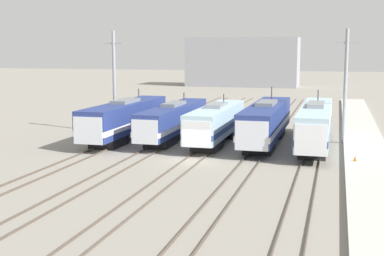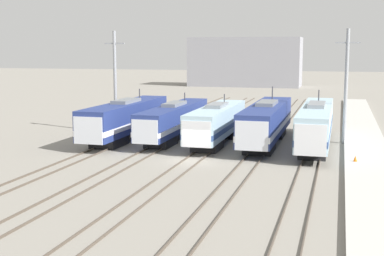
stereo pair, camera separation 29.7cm
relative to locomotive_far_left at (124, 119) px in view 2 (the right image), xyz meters
name	(u,v)px [view 2 (the right image)]	position (x,y,z in m)	size (l,w,h in m)	color
ground_plane	(193,160)	(9.80, -8.36, -2.18)	(400.00, 400.00, 0.00)	gray
rail_pair_far_left	(89,154)	(0.00, -8.36, -2.10)	(1.50, 120.00, 0.15)	#4C4238
rail_pair_center_left	(139,157)	(4.90, -8.36, -2.10)	(1.51, 120.00, 0.15)	#4C4238
rail_pair_center	(193,160)	(9.80, -8.36, -2.10)	(1.51, 120.00, 0.15)	#4C4238
rail_pair_center_right	(250,163)	(14.69, -8.36, -2.10)	(1.51, 120.00, 0.15)	#4C4238
rail_pair_far_right	(310,166)	(19.59, -8.36, -2.10)	(1.50, 120.00, 0.15)	#4C4238
locomotive_far_left	(124,119)	(0.00, 0.00, 0.00)	(3.10, 17.97, 5.08)	black
locomotive_center_left	(173,121)	(4.90, 1.44, -0.15)	(2.76, 17.88, 4.65)	black
locomotive_center	(216,123)	(9.80, 0.16, -0.09)	(2.93, 16.14, 4.72)	#232326
locomotive_center_right	(266,123)	(14.69, 1.31, 0.02)	(3.12, 18.94, 5.49)	black
locomotive_far_right	(316,125)	(19.59, 0.66, 0.04)	(2.82, 19.60, 5.27)	#232326
catenary_tower_left	(115,81)	(-2.68, 3.91, 3.74)	(2.42, 0.35, 11.48)	gray
catenary_tower_right	(346,85)	(22.27, 3.91, 3.74)	(2.42, 0.35, 11.48)	gray
platform	(371,169)	(24.30, -8.36, -2.01)	(4.00, 120.00, 0.34)	#B7B5AD
traffic_cone	(355,159)	(23.15, -6.65, -1.61)	(0.32, 0.32, 0.47)	orange
depot_building	(245,62)	(-2.45, 86.64, 4.10)	(28.52, 10.61, 12.56)	gray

